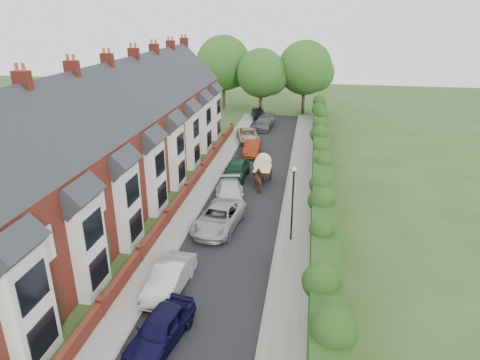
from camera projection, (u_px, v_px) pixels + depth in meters
The scene contains 24 objects.
ground at pixel (228, 270), 24.84m from camera, with size 140.00×140.00×0.00m, color #2D4C1E.
road at pixel (248, 195), 35.00m from camera, with size 6.00×58.00×0.02m, color black.
pavement_hedge_side at pixel (298, 197), 34.35m from camera, with size 2.20×58.00×0.12m, color gray.
pavement_house_side at pixel (202, 191), 35.57m from camera, with size 1.70×58.00×0.12m, color gray.
kerb_hedge_side at pixel (285, 196), 34.51m from camera, with size 0.18×58.00×0.13m, color gray.
kerb_house_side at pixel (211, 192), 35.45m from camera, with size 0.18×58.00×0.13m, color gray.
hedge at pixel (322, 181), 33.50m from camera, with size 2.10×58.00×2.85m.
terrace_row at pixel (118, 140), 34.01m from camera, with size 9.05×40.50×11.50m.
garden_wall_row at pixel (187, 190), 34.66m from camera, with size 0.35×40.35×1.10m.
lamppost at pixel (293, 195), 26.77m from camera, with size 0.32×0.32×5.16m.
tree_far_left at pixel (264, 74), 59.88m from camera, with size 7.14×6.80×9.29m.
tree_far_right at pixel (308, 69), 60.56m from camera, with size 7.98×7.60×10.31m.
tree_far_back at pixel (226, 64), 63.21m from camera, with size 8.40×8.00×10.82m.
car_navy at pixel (161, 329), 19.17m from camera, with size 1.78×4.44×1.51m, color black.
car_silver_a at pixel (169, 278), 22.81m from camera, with size 1.58×4.53×1.49m, color #B3B3B8.
car_silver_b at pixel (219, 218), 29.38m from camera, with size 2.59×5.62×1.56m, color #A0A1A7.
car_white at pixel (230, 195), 33.00m from camera, with size 2.16×5.33×1.55m, color silver.
car_green at pixel (236, 170), 38.20m from camera, with size 1.89×4.71×1.60m, color #0F321E.
car_red at pixel (252, 148), 44.49m from camera, with size 1.55×4.46×1.47m, color maroon.
car_beige at pixel (248, 135), 49.24m from camera, with size 2.28×4.94×1.37m, color tan.
car_grey at pixel (264, 123), 54.30m from camera, with size 2.16×5.30×1.54m, color #515258.
car_black at pixel (258, 113), 59.53m from camera, with size 1.81×4.51×1.54m, color black.
horse at pixel (259, 181), 35.56m from camera, with size 0.90×1.98×1.67m, color #542E1E.
horse_cart at pixel (263, 166), 37.32m from camera, with size 1.51×3.34×2.41m.
Camera 1 is at (4.19, -20.75, 14.03)m, focal length 32.00 mm.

